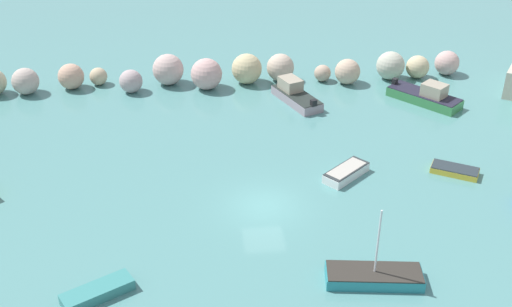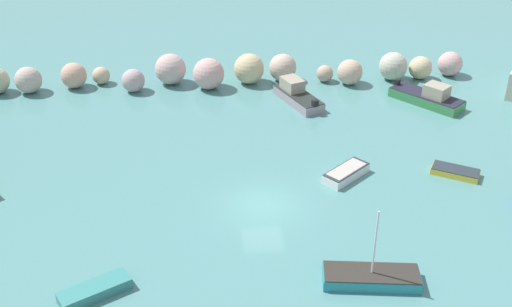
# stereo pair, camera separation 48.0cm
# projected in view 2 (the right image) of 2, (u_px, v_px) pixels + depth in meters

# --- Properties ---
(cove_water) EXTENTS (160.00, 160.00, 0.00)m
(cove_water) POSITION_uv_depth(u_px,v_px,m) (263.00, 206.00, 37.33)
(cove_water) COLOR teal
(cove_water) RESTS_ON ground
(rock_breakwater) EXTENTS (43.33, 3.89, 2.78)m
(rock_breakwater) POSITION_uv_depth(u_px,v_px,m) (197.00, 73.00, 52.25)
(rock_breakwater) COLOR tan
(rock_breakwater) RESTS_ON ground
(moored_boat_0) EXTENTS (3.59, 5.34, 1.70)m
(moored_boat_0) POSITION_uv_depth(u_px,v_px,m) (297.00, 95.00, 49.79)
(moored_boat_0) COLOR gray
(moored_boat_0) RESTS_ON cove_water
(moored_boat_2) EXTENTS (3.19, 2.60, 0.45)m
(moored_boat_2) POSITION_uv_depth(u_px,v_px,m) (455.00, 172.00, 40.29)
(moored_boat_2) COLOR gold
(moored_boat_2) RESTS_ON cove_water
(moored_boat_3) EXTENTS (4.99, 2.27, 4.33)m
(moored_boat_3) POSITION_uv_depth(u_px,v_px,m) (371.00, 277.00, 31.27)
(moored_boat_3) COLOR teal
(moored_boat_3) RESTS_ON cove_water
(moored_boat_5) EXTENTS (5.27, 5.66, 1.78)m
(moored_boat_5) POSITION_uv_depth(u_px,v_px,m) (428.00, 97.00, 49.45)
(moored_boat_5) COLOR #378147
(moored_boat_5) RESTS_ON cove_water
(moored_boat_7) EXTENTS (3.37, 3.15, 0.65)m
(moored_boat_7) POSITION_uv_depth(u_px,v_px,m) (346.00, 173.00, 39.96)
(moored_boat_7) COLOR white
(moored_boat_7) RESTS_ON cove_water
(moored_boat_8) EXTENTS (3.60, 2.70, 0.57)m
(moored_boat_8) POSITION_uv_depth(u_px,v_px,m) (95.00, 291.00, 30.51)
(moored_boat_8) COLOR teal
(moored_boat_8) RESTS_ON cove_water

